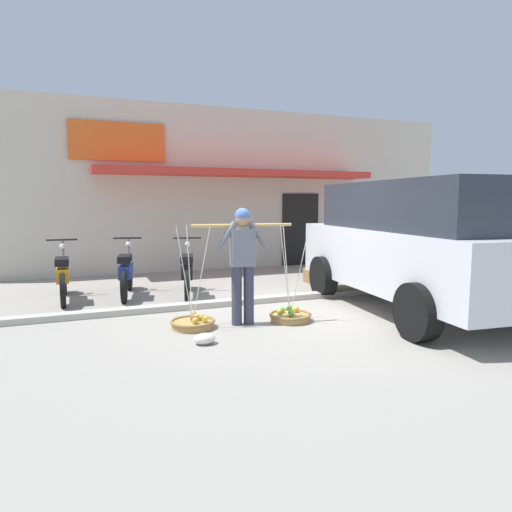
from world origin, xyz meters
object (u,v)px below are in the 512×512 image
object	(u,v)px
motorcycle_nearest_shop	(63,276)
plastic_litter_bag	(205,339)
motorcycle_third_in_row	(187,272)
wooden_crate	(316,275)
fruit_basket_left_side	(193,323)
parked_truck	(417,242)
motorcycle_second_in_row	(126,273)
fruit_basket_right_side	(290,316)
fruit_vendor	(243,258)

from	to	relation	value
motorcycle_nearest_shop	plastic_litter_bag	bearing A→B (deg)	-63.65
motorcycle_third_in_row	plastic_litter_bag	distance (m)	3.04
motorcycle_nearest_shop	wooden_crate	size ratio (longest dim) A/B	4.14
fruit_basket_left_side	parked_truck	distance (m)	3.79
motorcycle_third_in_row	motorcycle_nearest_shop	bearing A→B (deg)	168.91
parked_truck	plastic_litter_bag	world-z (taller)	parked_truck
fruit_basket_left_side	parked_truck	world-z (taller)	parked_truck
parked_truck	plastic_litter_bag	size ratio (longest dim) A/B	17.72
motorcycle_third_in_row	motorcycle_second_in_row	bearing A→B (deg)	158.97
motorcycle_nearest_shop	wooden_crate	bearing A→B (deg)	-0.26
parked_truck	motorcycle_nearest_shop	bearing A→B (deg)	151.06
motorcycle_nearest_shop	parked_truck	bearing A→B (deg)	-28.94
motorcycle_nearest_shop	motorcycle_second_in_row	size ratio (longest dim) A/B	1.01
fruit_basket_right_side	wooden_crate	xyz separation A→B (m)	(1.97, 2.76, 0.08)
plastic_litter_bag	motorcycle_second_in_row	bearing A→B (deg)	99.77
motorcycle_nearest_shop	fruit_basket_right_side	bearing A→B (deg)	-41.15
motorcycle_second_in_row	plastic_litter_bag	distance (m)	3.46
motorcycle_second_in_row	motorcycle_third_in_row	distance (m)	1.15
wooden_crate	fruit_basket_right_side	bearing A→B (deg)	-125.50
motorcycle_third_in_row	wooden_crate	bearing A→B (deg)	7.71
fruit_basket_right_side	motorcycle_second_in_row	xyz separation A→B (m)	(-2.08, 2.77, 0.38)
fruit_vendor	motorcycle_nearest_shop	distance (m)	3.69
motorcycle_nearest_shop	motorcycle_third_in_row	bearing A→B (deg)	-11.09
parked_truck	wooden_crate	size ratio (longest dim) A/B	11.28
fruit_vendor	motorcycle_third_in_row	distance (m)	2.36
plastic_litter_bag	fruit_vendor	bearing A→B (deg)	42.34
plastic_litter_bag	wooden_crate	xyz separation A→B (m)	(3.47, 3.38, 0.09)
motorcycle_third_in_row	plastic_litter_bag	bearing A→B (deg)	-99.32
motorcycle_second_in_row	wooden_crate	xyz separation A→B (m)	(4.05, -0.01, -0.29)
motorcycle_second_in_row	wooden_crate	distance (m)	4.06
fruit_basket_right_side	motorcycle_third_in_row	world-z (taller)	fruit_basket_right_side
motorcycle_nearest_shop	motorcycle_second_in_row	world-z (taller)	same
fruit_basket_left_side	plastic_litter_bag	xyz separation A→B (m)	(-0.04, -0.78, -0.01)
wooden_crate	plastic_litter_bag	bearing A→B (deg)	-135.69
plastic_litter_bag	motorcycle_third_in_row	bearing A→B (deg)	80.68
fruit_vendor	motorcycle_second_in_row	bearing A→B (deg)	116.67
motorcycle_second_in_row	motorcycle_third_in_row	world-z (taller)	same
motorcycle_nearest_shop	wooden_crate	xyz separation A→B (m)	(5.15, -0.02, -0.29)
fruit_basket_right_side	wooden_crate	size ratio (longest dim) A/B	3.30
fruit_basket_right_side	motorcycle_third_in_row	bearing A→B (deg)	113.17
motorcycle_second_in_row	plastic_litter_bag	xyz separation A→B (m)	(0.58, -3.39, -0.38)
motorcycle_nearest_shop	fruit_basket_left_side	bearing A→B (deg)	-56.59
fruit_basket_left_side	plastic_litter_bag	world-z (taller)	fruit_basket_left_side
motorcycle_nearest_shop	fruit_vendor	bearing A→B (deg)	-47.78
motorcycle_nearest_shop	plastic_litter_bag	size ratio (longest dim) A/B	6.50
fruit_basket_right_side	motorcycle_second_in_row	distance (m)	3.48
motorcycle_second_in_row	fruit_basket_right_side	bearing A→B (deg)	-53.07
motorcycle_nearest_shop	motorcycle_second_in_row	distance (m)	1.10
parked_truck	plastic_litter_bag	distance (m)	3.85
parked_truck	motorcycle_third_in_row	bearing A→B (deg)	141.44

